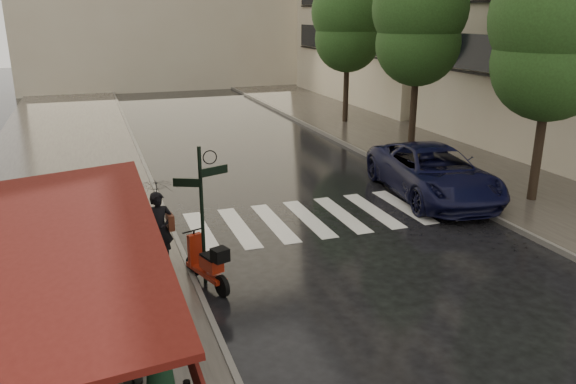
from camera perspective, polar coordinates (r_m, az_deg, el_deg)
ground at (r=10.53m, az=1.69°, el=-15.17°), size 120.00×120.00×0.00m
sidewalk_near at (r=21.03m, az=-22.24°, el=0.82°), size 6.00×60.00×0.12m
sidewalk_far at (r=24.95m, az=13.81°, el=4.16°), size 5.50×60.00×0.12m
curb_near at (r=21.07m, az=-13.97°, el=1.70°), size 0.12×60.00×0.16m
curb_far at (r=23.55m, az=8.07°, el=3.74°), size 0.12×60.00×0.16m
crosswalk at (r=16.54m, az=3.80°, el=-2.48°), size 7.85×3.20×0.01m
signpost at (r=12.05m, az=-8.73°, el=-1.28°), size 1.17×0.29×3.10m
tree_near at (r=18.43m, az=25.51°, el=14.89°), size 3.80×3.80×7.99m
tree_mid at (r=23.89m, az=13.24°, el=17.04°), size 3.80×3.80×8.34m
tree_far at (r=30.13m, az=6.14°, el=17.20°), size 3.80×3.80×8.16m
pedestrian_with_umbrella at (r=12.96m, az=-13.13°, el=-0.42°), size 1.12×1.14×2.50m
scooter at (r=12.34m, az=-8.15°, el=-7.32°), size 0.80×1.66×1.13m
parked_car at (r=18.68m, az=14.52°, el=1.97°), size 3.42×6.14×1.62m
parasol_front at (r=7.91m, az=-13.17°, el=-14.37°), size 0.49×0.49×2.71m
parasol_back at (r=9.13m, az=-16.00°, el=-12.68°), size 0.37×0.37×2.01m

